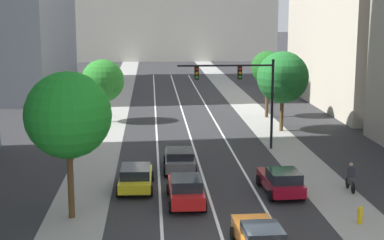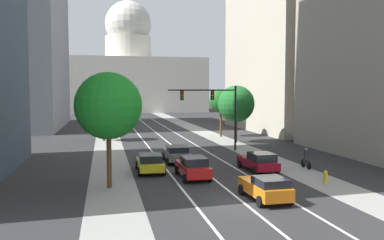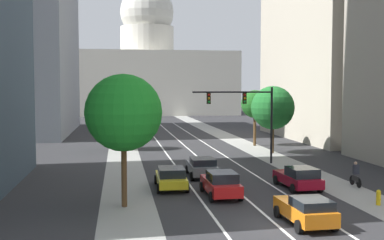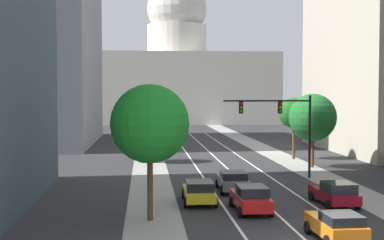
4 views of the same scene
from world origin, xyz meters
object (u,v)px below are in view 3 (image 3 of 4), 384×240
Objects in this scene: capitol_building at (147,72)px; fire_hydrant at (378,197)px; car_gray at (202,167)px; street_tree_far_right at (273,108)px; car_crimson at (299,177)px; car_orange at (306,210)px; traffic_signal_mast at (248,109)px; street_tree_mid_right at (255,104)px; street_tree_mid_left at (118,114)px; cyclist at (356,174)px; car_yellow at (171,177)px; car_red at (221,183)px; street_tree_near_left at (124,113)px.

capitol_building is 49.19× the size of fire_hydrant.
street_tree_far_right is at bearing -37.00° from car_gray.
fire_hydrant is (2.89, -4.99, -0.31)m from car_crimson.
car_gray reaches higher than car_orange.
car_gray is at bearing -128.19° from street_tree_far_right.
street_tree_mid_right is (4.44, 13.06, -0.05)m from traffic_signal_mast.
street_tree_mid_right is at bearing 5.24° from street_tree_mid_left.
street_tree_far_right reaches higher than cyclist.
car_yellow is at bearing 77.98° from car_crimson.
street_tree_mid_left is at bearing 37.07° from cyclist.
car_red is at bearing -90.81° from capitol_building.
cyclist is 27.76m from street_tree_mid_left.
capitol_building is 5.94× the size of street_tree_near_left.
fire_hydrant is (11.27, -6.44, -0.29)m from car_yellow.
street_tree_far_right is (9.49, 18.88, 3.89)m from car_red.
fire_hydrant is 0.53× the size of cyclist.
car_orange is at bearing 159.08° from car_crimson.
cyclist reaches higher than car_crimson.
capitol_building reaches higher than traffic_signal_mast.
car_crimson is 11.80m from traffic_signal_mast.
street_tree_far_right is (6.69, 25.70, 3.94)m from car_orange.
street_tree_far_right reaches higher than car_yellow.
capitol_building is at bearing -1.30° from car_yellow.
car_crimson is 0.77× the size of street_tree_mid_left.
street_tree_near_left is 25.74m from street_tree_far_right.
capitol_building is at bearing 96.28° from street_tree_mid_right.
traffic_signal_mast is 17.94m from street_tree_near_left.
car_gray is 15.85m from street_tree_far_right.
capitol_building is at bearing -1.34° from car_red.
street_tree_mid_left is (-11.35, 11.61, -1.00)m from traffic_signal_mast.
street_tree_near_left reaches higher than car_orange.
capitol_building is at bearing 0.32° from car_gray.
car_yellow is at bearing 43.71° from car_red.
car_red is at bearing -75.34° from street_tree_mid_left.
traffic_signal_mast reaches higher than car_orange.
car_crimson is at bearing -102.58° from street_tree_far_right.
car_yellow is 0.98× the size of car_crimson.
car_orange is at bearing 141.94° from cyclist.
car_red is 25.06m from street_tree_mid_left.
street_tree_mid_left is 0.91× the size of street_tree_mid_right.
street_tree_mid_left is at bearing 161.83° from street_tree_far_right.
fire_hydrant is at bearing -152.08° from car_crimson.
fire_hydrant is (3.42, -16.02, -4.45)m from traffic_signal_mast.
car_yellow is 12.62m from cyclist.
traffic_signal_mast is (3.66, -86.66, -6.18)m from capitol_building.
capitol_building is at bearing 84.15° from street_tree_mid_left.
fire_hydrant is 0.14× the size of street_tree_mid_right.
cyclist is 0.23× the size of street_tree_near_left.
fire_hydrant is 0.15× the size of street_tree_mid_left.
car_gray is 1.07× the size of car_orange.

